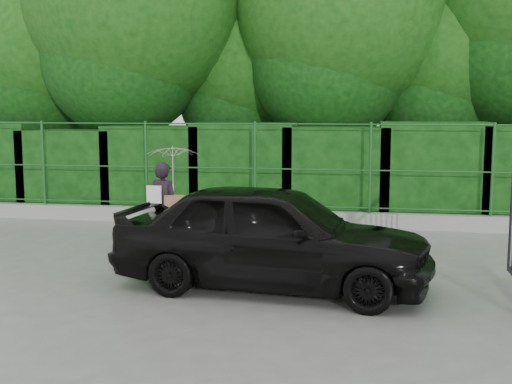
# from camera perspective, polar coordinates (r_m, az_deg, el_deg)

# --- Properties ---
(ground) EXTENTS (80.00, 80.00, 0.00)m
(ground) POSITION_cam_1_polar(r_m,az_deg,el_deg) (8.95, -7.52, -7.95)
(ground) COLOR gray
(kerb) EXTENTS (14.00, 0.25, 0.30)m
(kerb) POSITION_cam_1_polar(r_m,az_deg,el_deg) (13.18, -1.81, -2.21)
(kerb) COLOR #9E9E99
(kerb) RESTS_ON ground
(fence) EXTENTS (14.13, 0.06, 1.80)m
(fence) POSITION_cam_1_polar(r_m,az_deg,el_deg) (13.00, -0.87, 2.33)
(fence) COLOR #1B5220
(fence) RESTS_ON kerb
(hedge) EXTENTS (14.20, 1.20, 2.08)m
(hedge) POSITION_cam_1_polar(r_m,az_deg,el_deg) (14.03, -0.84, 1.90)
(hedge) COLOR black
(hedge) RESTS_ON ground
(trees) EXTENTS (17.10, 6.15, 8.08)m
(trees) POSITION_cam_1_polar(r_m,az_deg,el_deg) (16.19, 4.57, 15.46)
(trees) COLOR black
(trees) RESTS_ON ground
(woman) EXTENTS (0.88, 0.86, 1.76)m
(woman) POSITION_cam_1_polar(r_m,az_deg,el_deg) (10.69, -7.70, 0.89)
(woman) COLOR black
(woman) RESTS_ON ground
(car) EXTENTS (4.33, 2.16, 1.42)m
(car) POSITION_cam_1_polar(r_m,az_deg,el_deg) (8.43, 1.46, -3.90)
(car) COLOR black
(car) RESTS_ON ground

